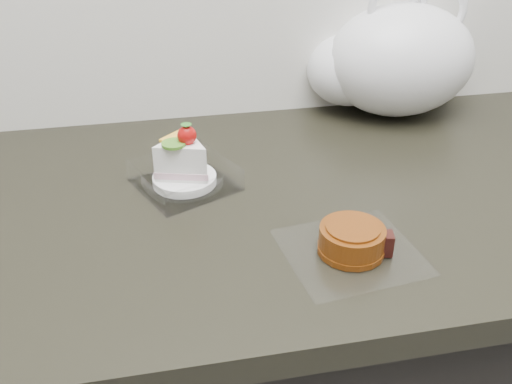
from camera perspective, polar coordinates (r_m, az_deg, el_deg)
name	(u,v)px	position (r m, az deg, el deg)	size (l,w,h in m)	color
cake_tray	(184,169)	(0.88, -7.22, 2.27)	(0.18, 0.18, 0.11)	white
mooncake_wrap	(353,242)	(0.74, 9.65, -4.95)	(0.19, 0.18, 0.04)	white
plastic_bag	(390,61)	(1.14, 13.29, 12.64)	(0.34, 0.26, 0.26)	white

